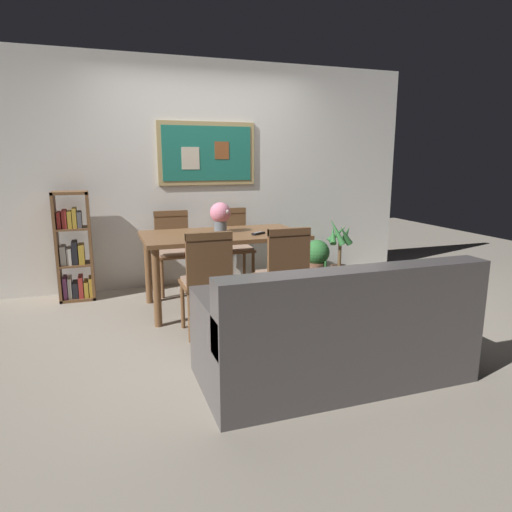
# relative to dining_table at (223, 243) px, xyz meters

# --- Properties ---
(ground_plane) EXTENTS (12.00, 12.00, 0.00)m
(ground_plane) POSITION_rel_dining_table_xyz_m (0.06, -0.49, -0.66)
(ground_plane) COLOR gray
(wall_back_with_painting) EXTENTS (5.20, 0.14, 2.60)m
(wall_back_with_painting) POSITION_rel_dining_table_xyz_m (0.06, 1.04, 0.64)
(wall_back_with_painting) COLOR silver
(wall_back_with_painting) RESTS_ON ground_plane
(dining_table) EXTENTS (1.58, 0.89, 0.76)m
(dining_table) POSITION_rel_dining_table_xyz_m (0.00, 0.00, 0.00)
(dining_table) COLOR brown
(dining_table) RESTS_ON ground_plane
(dining_chair_far_left) EXTENTS (0.40, 0.41, 0.91)m
(dining_chair_far_left) POSITION_rel_dining_table_xyz_m (-0.39, 0.73, -0.13)
(dining_chair_far_left) COLOR brown
(dining_chair_far_left) RESTS_ON ground_plane
(dining_chair_far_right) EXTENTS (0.40, 0.41, 0.91)m
(dining_chair_far_right) POSITION_rel_dining_table_xyz_m (0.33, 0.78, -0.13)
(dining_chair_far_right) COLOR brown
(dining_chair_far_right) RESTS_ON ground_plane
(dining_chair_near_left) EXTENTS (0.40, 0.41, 0.91)m
(dining_chair_near_left) POSITION_rel_dining_table_xyz_m (-0.34, -0.73, -0.13)
(dining_chair_near_left) COLOR brown
(dining_chair_near_left) RESTS_ON ground_plane
(dining_chair_near_right) EXTENTS (0.40, 0.41, 0.91)m
(dining_chair_near_right) POSITION_rel_dining_table_xyz_m (0.36, -0.74, -0.13)
(dining_chair_near_right) COLOR brown
(dining_chair_near_right) RESTS_ON ground_plane
(leather_couch) EXTENTS (1.80, 0.84, 0.84)m
(leather_couch) POSITION_rel_dining_table_xyz_m (0.30, -1.78, -0.35)
(leather_couch) COLOR #514C4C
(leather_couch) RESTS_ON ground_plane
(bookshelf) EXTENTS (0.36, 0.28, 1.16)m
(bookshelf) POSITION_rel_dining_table_xyz_m (-1.43, 0.75, -0.14)
(bookshelf) COLOR brown
(bookshelf) RESTS_ON ground_plane
(potted_ivy) EXTENTS (0.32, 0.32, 0.52)m
(potted_ivy) POSITION_rel_dining_table_xyz_m (1.44, 0.77, -0.41)
(potted_ivy) COLOR brown
(potted_ivy) RESTS_ON ground_plane
(potted_palm) EXTENTS (0.35, 0.37, 0.81)m
(potted_palm) POSITION_rel_dining_table_xyz_m (1.55, 0.40, -0.32)
(potted_palm) COLOR brown
(potted_palm) RESTS_ON ground_plane
(flower_vase) EXTENTS (0.21, 0.21, 0.30)m
(flower_vase) POSITION_rel_dining_table_xyz_m (-0.00, 0.07, 0.27)
(flower_vase) COLOR slate
(flower_vase) RESTS_ON dining_table
(tv_remote) EXTENTS (0.16, 0.12, 0.02)m
(tv_remote) POSITION_rel_dining_table_xyz_m (0.31, -0.19, 0.11)
(tv_remote) COLOR black
(tv_remote) RESTS_ON dining_table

